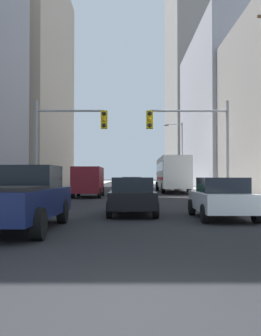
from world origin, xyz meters
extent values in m
plane|color=black|center=(0.00, 0.00, 0.00)|extent=(400.00, 400.00, 0.00)
cube|color=#9E9E99|center=(-6.61, 50.00, 0.07)|extent=(3.23, 160.00, 0.15)
cube|color=#9E9E99|center=(6.61, 50.00, 0.07)|extent=(3.23, 160.00, 0.15)
cube|color=silver|center=(4.13, 34.42, 1.95)|extent=(2.75, 11.55, 2.90)
cube|color=black|center=(2.87, 34.42, 2.47)|extent=(0.25, 10.58, 0.80)
cube|color=red|center=(2.87, 34.42, 1.37)|extent=(0.24, 10.58, 0.28)
cylinder|color=black|center=(2.96, 38.44, 0.50)|extent=(0.32, 1.00, 1.00)
cylinder|color=black|center=(5.31, 38.44, 0.50)|extent=(0.32, 1.00, 1.00)
cylinder|color=black|center=(2.96, 31.20, 0.50)|extent=(0.32, 1.00, 1.00)
cylinder|color=black|center=(5.31, 31.20, 0.50)|extent=(0.32, 1.00, 1.00)
cube|color=#141E4C|center=(-3.36, 6.92, 0.80)|extent=(2.20, 5.47, 0.80)
cube|color=black|center=(-3.36, 7.89, 1.55)|extent=(1.87, 1.87, 0.70)
cube|color=black|center=(-3.36, 5.57, 1.25)|extent=(1.85, 2.44, 0.10)
cylinder|color=black|center=(-4.32, 8.65, 0.40)|extent=(0.28, 0.80, 0.80)
cylinder|color=black|center=(-2.40, 8.65, 0.40)|extent=(0.28, 0.80, 0.80)
cylinder|color=black|center=(-2.40, 5.19, 0.40)|extent=(0.28, 0.80, 0.80)
cube|color=maroon|center=(-3.24, 25.22, 1.31)|extent=(2.01, 5.20, 1.90)
cube|color=black|center=(-3.24, 27.83, 1.73)|extent=(1.76, 0.02, 0.60)
cylinder|color=black|center=(-4.20, 26.89, 0.36)|extent=(0.24, 0.72, 0.72)
cylinder|color=black|center=(-2.28, 26.89, 0.36)|extent=(0.24, 0.72, 0.72)
cylinder|color=black|center=(-4.20, 23.56, 0.36)|extent=(0.24, 0.72, 0.72)
cylinder|color=black|center=(-2.28, 23.56, 0.36)|extent=(0.24, 0.72, 0.72)
cube|color=white|center=(3.21, 9.99, 0.65)|extent=(1.85, 4.22, 0.65)
cube|color=black|center=(3.21, 9.84, 1.25)|extent=(1.61, 1.92, 0.55)
cylinder|color=black|center=(2.34, 11.34, 0.32)|extent=(0.22, 0.64, 0.64)
cylinder|color=black|center=(4.07, 11.34, 0.32)|extent=(0.22, 0.64, 0.64)
cylinder|color=black|center=(2.34, 8.65, 0.32)|extent=(0.22, 0.64, 0.64)
cylinder|color=black|center=(4.07, 8.65, 0.32)|extent=(0.22, 0.64, 0.64)
cube|color=black|center=(-0.05, 11.52, 0.65)|extent=(1.80, 4.20, 0.65)
cube|color=black|center=(-0.05, 11.37, 1.25)|extent=(1.58, 1.90, 0.55)
cylinder|color=black|center=(-0.91, 12.86, 0.32)|extent=(0.22, 0.64, 0.64)
cylinder|color=black|center=(0.81, 12.86, 0.32)|extent=(0.22, 0.64, 0.64)
cylinder|color=black|center=(-0.91, 10.17, 0.32)|extent=(0.22, 0.64, 0.64)
cylinder|color=black|center=(0.81, 10.17, 0.32)|extent=(0.22, 0.64, 0.64)
cube|color=#195938|center=(0.07, 29.60, 0.65)|extent=(1.81, 4.20, 0.65)
cube|color=black|center=(0.07, 29.45, 1.25)|extent=(1.59, 1.90, 0.55)
cylinder|color=black|center=(-0.80, 30.94, 0.32)|extent=(0.22, 0.64, 0.64)
cylinder|color=black|center=(0.93, 30.94, 0.32)|extent=(0.22, 0.64, 0.64)
cylinder|color=black|center=(-0.80, 28.25, 0.32)|extent=(0.22, 0.64, 0.64)
cylinder|color=black|center=(0.93, 28.25, 0.32)|extent=(0.22, 0.64, 0.64)
cube|color=maroon|center=(-0.10, 39.55, 0.65)|extent=(1.84, 4.22, 0.65)
cube|color=black|center=(-0.10, 39.40, 1.25)|extent=(1.60, 1.92, 0.55)
cylinder|color=black|center=(-0.96, 40.90, 0.32)|extent=(0.22, 0.64, 0.64)
cylinder|color=black|center=(0.77, 40.90, 0.32)|extent=(0.22, 0.64, 0.64)
cylinder|color=black|center=(-0.96, 38.21, 0.32)|extent=(0.22, 0.64, 0.64)
cylinder|color=black|center=(0.77, 38.21, 0.32)|extent=(0.22, 0.64, 0.64)
cylinder|color=gray|center=(-5.60, 18.41, 3.00)|extent=(0.18, 0.18, 6.00)
cylinder|color=gray|center=(-3.61, 18.41, 5.40)|extent=(3.97, 0.12, 0.12)
cube|color=gold|center=(-1.63, 18.41, 4.88)|extent=(0.38, 0.30, 1.05)
sphere|color=black|center=(-1.63, 18.24, 5.21)|extent=(0.24, 0.24, 0.24)
sphere|color=#F9A514|center=(-1.63, 18.24, 4.88)|extent=(0.24, 0.24, 0.24)
sphere|color=black|center=(-1.63, 18.24, 4.54)|extent=(0.24, 0.24, 0.24)
cylinder|color=gray|center=(5.60, 18.41, 3.00)|extent=(0.18, 0.18, 6.00)
cylinder|color=gray|center=(3.32, 18.41, 5.40)|extent=(4.56, 0.12, 0.12)
cube|color=gold|center=(1.03, 18.41, 4.88)|extent=(0.38, 0.30, 1.05)
sphere|color=black|center=(1.03, 18.24, 5.21)|extent=(0.24, 0.24, 0.24)
sphere|color=#F9A514|center=(1.03, 18.24, 4.88)|extent=(0.24, 0.24, 0.24)
sphere|color=black|center=(1.03, 18.24, 4.54)|extent=(0.24, 0.24, 0.24)
cylinder|color=gray|center=(5.70, 38.50, 3.75)|extent=(0.16, 0.16, 7.50)
cylinder|color=gray|center=(4.83, 38.50, 7.30)|extent=(1.74, 0.10, 0.10)
ellipsoid|color=#4C4C51|center=(3.96, 38.50, 7.20)|extent=(0.56, 0.32, 0.20)
cube|color=#B7A893|center=(-15.92, 46.02, 14.07)|extent=(14.00, 23.94, 28.14)
cube|color=gray|center=(21.41, 87.17, 30.40)|extent=(23.58, 27.23, 60.81)
camera|label=1|loc=(-0.20, -4.40, 1.56)|focal=41.87mm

